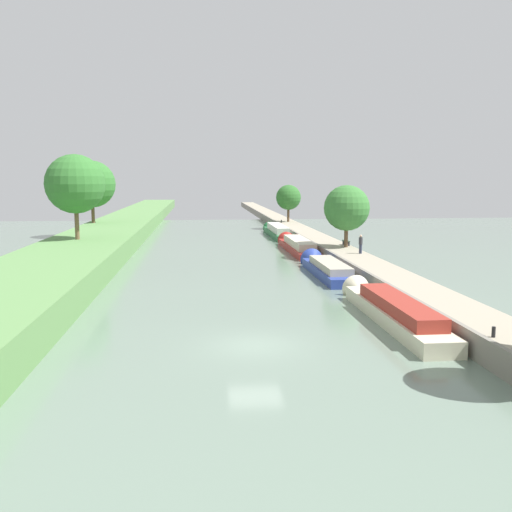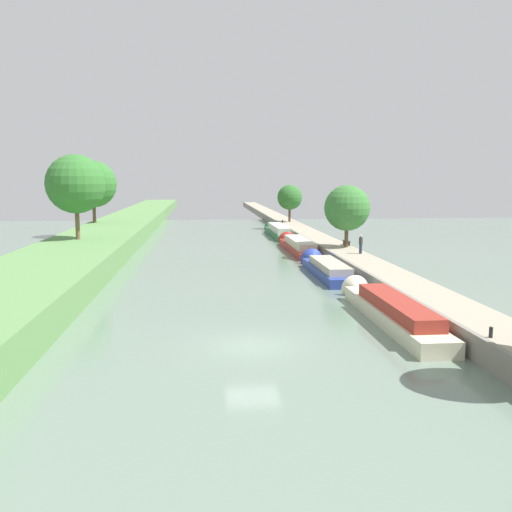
{
  "view_description": "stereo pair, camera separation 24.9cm",
  "coord_description": "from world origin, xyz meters",
  "px_view_note": "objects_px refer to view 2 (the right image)",
  "views": [
    {
      "loc": [
        -2.49,
        -24.91,
        7.69
      ],
      "look_at": [
        2.35,
        22.89,
        1.0
      ],
      "focal_mm": 39.1,
      "sensor_mm": 36.0,
      "label": 1
    },
    {
      "loc": [
        -2.24,
        -24.94,
        7.69
      ],
      "look_at": [
        2.35,
        22.89,
        1.0
      ],
      "focal_mm": 39.1,
      "sensor_mm": 36.0,
      "label": 2
    }
  ],
  "objects_px": {
    "narrowboat_cream": "(389,309)",
    "narrowboat_red": "(297,246)",
    "narrowboat_green": "(278,231)",
    "narrowboat_blue": "(325,268)",
    "park_bench": "(346,242)",
    "mooring_bollard_far": "(283,221)",
    "person_walking": "(361,244)",
    "mooring_bollard_near": "(491,332)"
  },
  "relations": [
    {
      "from": "narrowboat_cream",
      "to": "narrowboat_red",
      "type": "height_order",
      "value": "narrowboat_cream"
    },
    {
      "from": "narrowboat_cream",
      "to": "narrowboat_blue",
      "type": "distance_m",
      "value": 14.95
    },
    {
      "from": "narrowboat_blue",
      "to": "park_bench",
      "type": "bearing_deg",
      "value": 66.29
    },
    {
      "from": "narrowboat_red",
      "to": "mooring_bollard_near",
      "type": "bearing_deg",
      "value": -87.26
    },
    {
      "from": "person_walking",
      "to": "narrowboat_blue",
      "type": "bearing_deg",
      "value": -137.88
    },
    {
      "from": "mooring_bollard_near",
      "to": "park_bench",
      "type": "bearing_deg",
      "value": 85.94
    },
    {
      "from": "narrowboat_red",
      "to": "narrowboat_green",
      "type": "xyz_separation_m",
      "value": [
        0.03,
        15.97,
        0.06
      ]
    },
    {
      "from": "narrowboat_cream",
      "to": "person_walking",
      "type": "height_order",
      "value": "person_walking"
    },
    {
      "from": "narrowboat_blue",
      "to": "narrowboat_green",
      "type": "height_order",
      "value": "narrowboat_green"
    },
    {
      "from": "narrowboat_cream",
      "to": "narrowboat_blue",
      "type": "bearing_deg",
      "value": 90.76
    },
    {
      "from": "narrowboat_green",
      "to": "mooring_bollard_far",
      "type": "xyz_separation_m",
      "value": [
        1.75,
        7.45,
        0.74
      ]
    },
    {
      "from": "person_walking",
      "to": "mooring_bollard_far",
      "type": "relative_size",
      "value": 3.69
    },
    {
      "from": "narrowboat_cream",
      "to": "park_bench",
      "type": "bearing_deg",
      "value": 80.67
    },
    {
      "from": "narrowboat_cream",
      "to": "mooring_bollard_near",
      "type": "relative_size",
      "value": 30.68
    },
    {
      "from": "narrowboat_red",
      "to": "person_walking",
      "type": "relative_size",
      "value": 9.17
    },
    {
      "from": "narrowboat_green",
      "to": "mooring_bollard_near",
      "type": "bearing_deg",
      "value": -88.11
    },
    {
      "from": "narrowboat_red",
      "to": "narrowboat_green",
      "type": "height_order",
      "value": "narrowboat_green"
    },
    {
      "from": "narrowboat_green",
      "to": "narrowboat_cream",
      "type": "bearing_deg",
      "value": -90.02
    },
    {
      "from": "narrowboat_cream",
      "to": "mooring_bollard_far",
      "type": "relative_size",
      "value": 30.68
    },
    {
      "from": "narrowboat_blue",
      "to": "person_walking",
      "type": "height_order",
      "value": "person_walking"
    },
    {
      "from": "narrowboat_blue",
      "to": "narrowboat_red",
      "type": "xyz_separation_m",
      "value": [
        0.18,
        14.69,
        0.07
      ]
    },
    {
      "from": "park_bench",
      "to": "narrowboat_red",
      "type": "bearing_deg",
      "value": 128.95
    },
    {
      "from": "person_walking",
      "to": "mooring_bollard_near",
      "type": "height_order",
      "value": "person_walking"
    },
    {
      "from": "narrowboat_blue",
      "to": "park_bench",
      "type": "height_order",
      "value": "park_bench"
    },
    {
      "from": "narrowboat_red",
      "to": "mooring_bollard_near",
      "type": "xyz_separation_m",
      "value": [
        1.78,
        -37.15,
        0.8
      ]
    },
    {
      "from": "narrowboat_blue",
      "to": "narrowboat_red",
      "type": "height_order",
      "value": "narrowboat_red"
    },
    {
      "from": "narrowboat_blue",
      "to": "mooring_bollard_near",
      "type": "distance_m",
      "value": 22.57
    },
    {
      "from": "narrowboat_blue",
      "to": "narrowboat_green",
      "type": "xyz_separation_m",
      "value": [
        0.22,
        30.65,
        0.13
      ]
    },
    {
      "from": "narrowboat_blue",
      "to": "mooring_bollard_near",
      "type": "xyz_separation_m",
      "value": [
        1.97,
        -22.47,
        0.87
      ]
    },
    {
      "from": "person_walking",
      "to": "mooring_bollard_far",
      "type": "xyz_separation_m",
      "value": [
        -1.94,
        34.57,
        -0.65
      ]
    },
    {
      "from": "narrowboat_blue",
      "to": "mooring_bollard_far",
      "type": "relative_size",
      "value": 27.14
    },
    {
      "from": "narrowboat_cream",
      "to": "park_bench",
      "type": "xyz_separation_m",
      "value": [
        4.04,
        24.61,
        0.9
      ]
    },
    {
      "from": "mooring_bollard_near",
      "to": "park_bench",
      "type": "height_order",
      "value": "park_bench"
    },
    {
      "from": "narrowboat_cream",
      "to": "narrowboat_green",
      "type": "xyz_separation_m",
      "value": [
        0.02,
        45.6,
        0.03
      ]
    },
    {
      "from": "mooring_bollard_near",
      "to": "mooring_bollard_far",
      "type": "distance_m",
      "value": 60.57
    },
    {
      "from": "narrowboat_red",
      "to": "person_walking",
      "type": "bearing_deg",
      "value": -71.54
    },
    {
      "from": "person_walking",
      "to": "narrowboat_red",
      "type": "bearing_deg",
      "value": 108.46
    },
    {
      "from": "person_walking",
      "to": "park_bench",
      "type": "distance_m",
      "value": 6.16
    },
    {
      "from": "narrowboat_cream",
      "to": "mooring_bollard_far",
      "type": "height_order",
      "value": "mooring_bollard_far"
    },
    {
      "from": "mooring_bollard_near",
      "to": "park_bench",
      "type": "xyz_separation_m",
      "value": [
        2.28,
        32.13,
        0.12
      ]
    },
    {
      "from": "narrowboat_blue",
      "to": "narrowboat_green",
      "type": "bearing_deg",
      "value": 89.6
    },
    {
      "from": "person_walking",
      "to": "mooring_bollard_near",
      "type": "distance_m",
      "value": 26.08
    }
  ]
}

